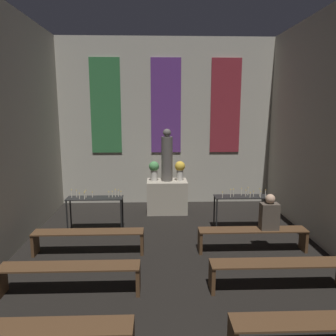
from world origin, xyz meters
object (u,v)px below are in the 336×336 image
statue (167,157)px  flower_vase_left (154,169)px  altar (167,196)px  pew_third_right (278,269)px  candle_rack_left (95,202)px  pew_second_right (324,329)px  pew_back_right (252,235)px  candle_rack_right (242,201)px  pew_second_left (37,336)px  flower_vase_right (180,169)px  person_seated (269,214)px  pew_third_left (70,273)px  pew_back_left (89,237)px

statue → flower_vase_left: size_ratio=2.63×
altar → pew_third_right: size_ratio=0.50×
flower_vase_left → candle_rack_left: flower_vase_left is taller
pew_second_right → pew_back_right: same height
candle_rack_right → pew_second_left: 5.39m
flower_vase_left → pew_second_left: size_ratio=0.25×
flower_vase_left → flower_vase_right: bearing=0.0°
statue → flower_vase_right: (0.36, 0.00, -0.35)m
candle_rack_right → pew_second_right: size_ratio=0.60×
altar → person_seated: bearing=-53.1°
pew_back_right → candle_rack_right: bearing=85.8°
pew_third_left → person_seated: bearing=21.7°
pew_second_left → pew_third_left: (0.00, 1.45, 0.00)m
pew_third_right → pew_back_right: (0.00, 1.45, 0.00)m
statue → candle_rack_left: 2.42m
candle_rack_left → pew_back_right: size_ratio=0.60×
flower_vase_left → pew_second_right: size_ratio=0.25×
pew_third_left → statue: bearing=67.9°
flower_vase_right → pew_back_right: 3.09m
pew_second_left → pew_second_right: (3.33, 0.00, 0.00)m
altar → pew_third_left: altar is taller
candle_rack_right → pew_second_left: (-3.42, -4.14, -0.36)m
flower_vase_left → flower_vase_right: same height
pew_back_left → pew_back_right: same height
altar → pew_back_right: 3.14m
flower_vase_left → pew_back_right: bearing=-52.6°
flower_vase_left → candle_rack_right: bearing=-33.8°
pew_third_left → pew_back_left: 1.45m
pew_back_left → person_seated: bearing=0.0°
pew_second_right → statue: bearing=106.7°
candle_rack_left → candle_rack_right: candle_rack_right is taller
person_seated → candle_rack_right: bearing=100.9°
pew_second_left → flower_vase_left: bearing=76.8°
candle_rack_left → flower_vase_right: bearing=33.9°
pew_back_right → pew_third_left: bearing=-156.4°
pew_third_right → altar: bearing=112.1°
flower_vase_right → statue: bearing=180.0°
pew_third_right → pew_back_left: 3.64m
pew_second_left → pew_third_left: bearing=90.0°
person_seated → pew_third_left: bearing=-158.3°
flower_vase_left → person_seated: flower_vase_left is taller
flower_vase_left → candle_rack_left: 2.05m
pew_second_left → pew_second_right: size_ratio=1.00×
statue → pew_third_left: 4.60m
altar → person_seated: (1.99, -2.66, 0.34)m
flower_vase_left → pew_back_left: bearing=-116.2°
pew_second_right → person_seated: (0.33, 2.91, 0.44)m
candle_rack_right → pew_third_right: 2.71m
candle_rack_right → pew_third_left: 4.37m
altar → pew_second_right: size_ratio=0.50×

